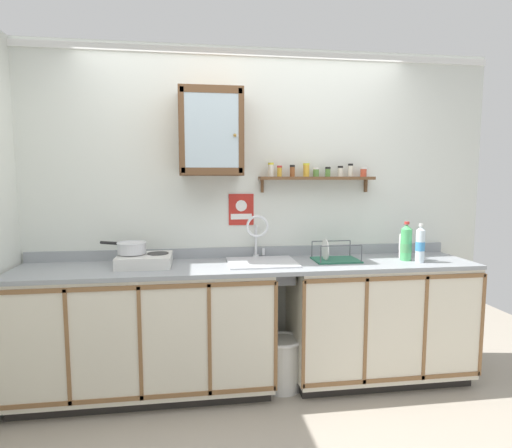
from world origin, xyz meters
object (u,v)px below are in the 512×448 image
(saucepan, at_px, (131,247))
(sink, at_px, (261,265))
(hot_plate_stove, at_px, (145,260))
(bottle_water_clear_2, at_px, (420,245))
(warning_sign, at_px, (241,210))
(bottle_soda_green_1, at_px, (406,243))
(wall_cabinet, at_px, (211,133))
(bottle_opaque_white_0, at_px, (404,245))
(trash_bin, at_px, (282,362))
(dish_rack, at_px, (334,258))

(saucepan, bearing_deg, sink, -1.33)
(hot_plate_stove, distance_m, bottle_water_clear_2, 2.02)
(warning_sign, bearing_deg, bottle_soda_green_1, -14.49)
(saucepan, xyz_separation_m, wall_cabinet, (0.58, 0.09, 0.82))
(bottle_opaque_white_0, bearing_deg, trash_bin, -172.91)
(bottle_water_clear_2, distance_m, warning_sign, 1.38)
(bottle_soda_green_1, height_order, bottle_water_clear_2, bottle_soda_green_1)
(hot_plate_stove, distance_m, warning_sign, 0.83)
(trash_bin, bearing_deg, sink, 145.28)
(hot_plate_stove, xyz_separation_m, trash_bin, (0.99, -0.10, -0.78))
(bottle_opaque_white_0, relative_size, trash_bin, 0.61)
(bottle_soda_green_1, height_order, trash_bin, bottle_soda_green_1)
(sink, relative_size, bottle_water_clear_2, 1.74)
(bottle_soda_green_1, bearing_deg, hot_plate_stove, 178.00)
(bottle_water_clear_2, distance_m, trash_bin, 1.35)
(hot_plate_stove, distance_m, trash_bin, 1.26)
(dish_rack, xyz_separation_m, trash_bin, (-0.41, -0.09, -0.76))
(bottle_water_clear_2, xyz_separation_m, trash_bin, (-1.03, 0.06, -0.87))
(dish_rack, bearing_deg, warning_sign, 159.20)
(saucepan, relative_size, bottle_soda_green_1, 1.17)
(saucepan, xyz_separation_m, bottle_water_clear_2, (2.11, -0.18, -0.00))
(bottle_soda_green_1, bearing_deg, wall_cabinet, 172.98)
(sink, height_order, dish_rack, sink)
(hot_plate_stove, height_order, bottle_water_clear_2, bottle_water_clear_2)
(warning_sign, bearing_deg, bottle_water_clear_2, -17.18)
(sink, distance_m, wall_cabinet, 1.04)
(hot_plate_stove, relative_size, dish_rack, 1.12)
(warning_sign, bearing_deg, saucepan, -164.73)
(bottle_soda_green_1, height_order, warning_sign, warning_sign)
(bottle_water_clear_2, relative_size, trash_bin, 0.74)
(wall_cabinet, bearing_deg, bottle_water_clear_2, -9.76)
(bottle_soda_green_1, xyz_separation_m, trash_bin, (-0.96, -0.03, -0.87))
(bottle_soda_green_1, relative_size, trash_bin, 0.76)
(hot_plate_stove, xyz_separation_m, bottle_opaque_white_0, (1.98, 0.03, 0.06))
(sink, distance_m, bottle_soda_green_1, 1.12)
(bottle_opaque_white_0, relative_size, bottle_soda_green_1, 0.80)
(trash_bin, bearing_deg, hot_plate_stove, 174.48)
(sink, height_order, warning_sign, warning_sign)
(bottle_soda_green_1, relative_size, wall_cabinet, 0.47)
(bottle_opaque_white_0, height_order, warning_sign, warning_sign)
(dish_rack, bearing_deg, wall_cabinet, 172.44)
(hot_plate_stove, relative_size, bottle_soda_green_1, 1.27)
(wall_cabinet, xyz_separation_m, warning_sign, (0.23, 0.14, -0.58))
(bottle_opaque_white_0, bearing_deg, saucepan, -179.96)
(wall_cabinet, bearing_deg, trash_bin, -22.45)
(bottle_water_clear_2, relative_size, warning_sign, 1.18)
(trash_bin, bearing_deg, bottle_water_clear_2, -3.10)
(warning_sign, bearing_deg, wall_cabinet, -149.74)
(sink, bearing_deg, trash_bin, -34.72)
(bottle_opaque_white_0, distance_m, trash_bin, 1.31)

